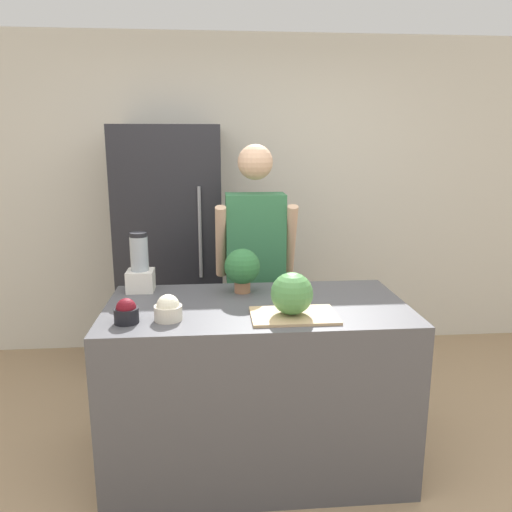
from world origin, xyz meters
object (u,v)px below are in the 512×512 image
at_px(refrigerator, 172,249).
at_px(bowl_cream, 168,309).
at_px(blender, 140,268).
at_px(potted_plant, 242,268).
at_px(person, 255,272).
at_px(bowl_cherries, 126,312).
at_px(watermelon, 292,294).

distance_m(refrigerator, bowl_cream, 1.57).
height_order(refrigerator, blender, refrigerator).
xyz_separation_m(blender, potted_plant, (0.57, -0.08, 0.01)).
relative_size(person, potted_plant, 6.95).
height_order(refrigerator, potted_plant, refrigerator).
bearing_deg(potted_plant, bowl_cherries, -142.19).
xyz_separation_m(refrigerator, bowl_cherries, (-0.08, -1.59, 0.04)).
xyz_separation_m(refrigerator, watermelon, (0.70, -1.57, 0.10)).
relative_size(bowl_cream, potted_plant, 0.53).
bearing_deg(blender, bowl_cream, -68.50).
relative_size(watermelon, blender, 0.61).
relative_size(person, bowl_cherries, 14.57).
bearing_deg(potted_plant, person, 77.03).
distance_m(blender, potted_plant, 0.58).
height_order(blender, potted_plant, blender).
height_order(person, bowl_cream, person).
relative_size(bowl_cherries, blender, 0.35).
bearing_deg(bowl_cherries, refrigerator, 86.96).
xyz_separation_m(refrigerator, person, (0.60, -0.64, -0.03)).
relative_size(blender, potted_plant, 1.35).
bearing_deg(blender, watermelon, -32.50).
bearing_deg(refrigerator, potted_plant, -67.05).
bearing_deg(refrigerator, watermelon, -65.99).
height_order(refrigerator, bowl_cherries, refrigerator).
bearing_deg(person, watermelon, -84.05).
bearing_deg(potted_plant, refrigerator, 112.95).
bearing_deg(bowl_cherries, potted_plant, 37.81).
xyz_separation_m(watermelon, blender, (-0.79, 0.50, 0.02)).
bearing_deg(blender, person, 31.86).
xyz_separation_m(bowl_cherries, bowl_cream, (0.19, 0.02, 0.00)).
bearing_deg(watermelon, bowl_cherries, -178.67).
distance_m(refrigerator, bowl_cherries, 1.59).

